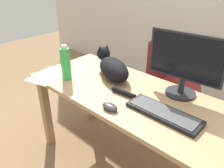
{
  "coord_description": "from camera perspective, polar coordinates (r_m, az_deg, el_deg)",
  "views": [
    {
      "loc": [
        0.84,
        -1.05,
        1.47
      ],
      "look_at": [
        -0.07,
        -0.08,
        0.76
      ],
      "focal_mm": 36.04,
      "sensor_mm": 36.0,
      "label": 1
    }
  ],
  "objects": [
    {
      "name": "ground_plane",
      "position": [
        1.99,
        3.15,
        -19.65
      ],
      "size": [
        8.0,
        8.0,
        0.0
      ],
      "primitive_type": "plane",
      "color": "#846647"
    },
    {
      "name": "desk",
      "position": [
        1.6,
        3.7,
        -5.03
      ],
      "size": [
        1.47,
        0.65,
        0.7
      ],
      "color": "tan",
      "rests_on": "ground_plane"
    },
    {
      "name": "office_chair",
      "position": [
        2.2,
        14.35,
        -2.46
      ],
      "size": [
        0.48,
        0.48,
        0.9
      ],
      "color": "black",
      "rests_on": "ground_plane"
    },
    {
      "name": "monitor",
      "position": [
        1.48,
        18.06,
        5.15
      ],
      "size": [
        0.48,
        0.2,
        0.42
      ],
      "color": "#232328",
      "rests_on": "desk"
    },
    {
      "name": "keyboard",
      "position": [
        1.33,
        12.94,
        -7.19
      ],
      "size": [
        0.44,
        0.15,
        0.03
      ],
      "color": "black",
      "rests_on": "desk"
    },
    {
      "name": "cat",
      "position": [
        1.71,
        0.1,
        4.28
      ],
      "size": [
        0.56,
        0.32,
        0.2
      ],
      "color": "black",
      "rests_on": "desk"
    },
    {
      "name": "computer_mouse",
      "position": [
        1.34,
        -0.54,
        -5.81
      ],
      "size": [
        0.11,
        0.06,
        0.04
      ],
      "primitive_type": "ellipsoid",
      "color": "#333338",
      "rests_on": "desk"
    },
    {
      "name": "paper_sheet",
      "position": [
        1.83,
        -15.9,
        2.08
      ],
      "size": [
        0.28,
        0.34,
        0.0
      ],
      "primitive_type": "cube",
      "rotation": [
        0.0,
        0.0,
        0.26
      ],
      "color": "white",
      "rests_on": "desk"
    },
    {
      "name": "water_bottle",
      "position": [
        1.69,
        -11.66,
        5.09
      ],
      "size": [
        0.07,
        0.07,
        0.26
      ],
      "color": "green",
      "rests_on": "desk"
    }
  ]
}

